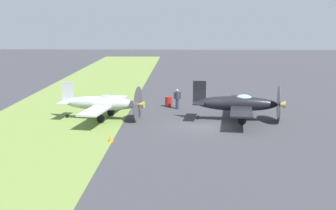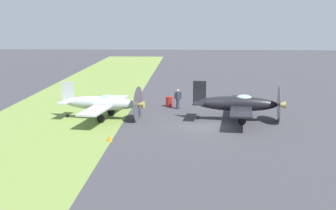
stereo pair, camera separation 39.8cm
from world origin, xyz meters
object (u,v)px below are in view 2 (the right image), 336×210
at_px(airplane_lead, 238,104).
at_px(airplane_wingman, 102,103).
at_px(runway_marker_cone, 109,138).
at_px(fuel_drum, 169,102).
at_px(ground_crew_chief, 178,99).

height_order(airplane_lead, airplane_wingman, airplane_lead).
height_order(airplane_wingman, runway_marker_cone, airplane_wingman).
bearing_deg(fuel_drum, airplane_wingman, -43.21).
bearing_deg(airplane_wingman, fuel_drum, 145.55).
height_order(ground_crew_chief, runway_marker_cone, ground_crew_chief).
height_order(ground_crew_chief, fuel_drum, ground_crew_chief).
distance_m(ground_crew_chief, runway_marker_cone, 11.69).
relative_size(airplane_lead, airplane_wingman, 1.05).
xyz_separation_m(airplane_wingman, fuel_drum, (-5.34, 5.02, -0.81)).
xyz_separation_m(ground_crew_chief, runway_marker_cone, (10.90, -4.18, -0.69)).
relative_size(fuel_drum, runway_marker_cone, 2.05).
relative_size(airplane_lead, runway_marker_cone, 20.38).
relative_size(ground_crew_chief, fuel_drum, 1.92).
distance_m(ground_crew_chief, fuel_drum, 1.38).
bearing_deg(ground_crew_chief, runway_marker_cone, 70.21).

